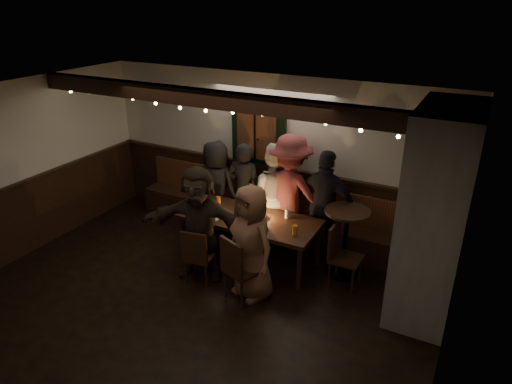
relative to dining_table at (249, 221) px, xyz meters
The scene contains 13 objects.
room 0.96m from the dining_table, ahead, with size 6.02×5.01×2.62m.
dining_table is the anchor object (origin of this frame).
chair_near_left 0.93m from the dining_table, 112.98° to the right, with size 0.44×0.44×0.83m.
chair_near_right 0.98m from the dining_table, 70.48° to the right, with size 0.54×0.54×0.92m.
chair_end 1.37m from the dining_table, ahead, with size 0.41×0.41×0.90m.
high_top 1.38m from the dining_table, 14.53° to the left, with size 0.62×0.62×0.99m.
person_a 1.15m from the dining_table, 146.84° to the left, with size 0.76×0.50×1.56m, color black.
person_b 0.88m from the dining_table, 124.15° to the left, with size 0.58×0.38×1.58m, color black.
person_c 0.73m from the dining_table, 87.00° to the left, with size 0.81×0.63×1.66m, color #BFB3A7.
person_d 0.80m from the dining_table, 63.70° to the left, with size 1.18×0.68×1.83m, color maroon.
person_e 1.14m from the dining_table, 35.95° to the left, with size 0.99×0.41×1.68m, color black.
person_f 0.79m from the dining_table, 123.47° to the right, with size 1.52×0.49×1.64m, color black.
person_g 0.83m from the dining_table, 59.92° to the right, with size 0.76×0.50×1.57m, color brown.
Camera 1 is at (3.01, -3.78, 3.71)m, focal length 32.00 mm.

